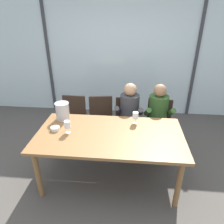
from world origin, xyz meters
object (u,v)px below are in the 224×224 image
dining_table (110,138)px  person_olive_shirt (158,115)px  wine_glass_by_left_taster (67,125)px  chair_center (128,119)px  ice_bucket_primary (62,111)px  chair_right_of_center (159,121)px  chair_left_of_center (101,117)px  wine_glass_near_bucket (135,116)px  tasting_bowl (55,129)px  person_charcoal_jacket (129,114)px  chair_near_curtain (73,117)px

dining_table → person_olive_shirt: size_ratio=1.66×
dining_table → wine_glass_by_left_taster: (-0.56, -0.02, 0.19)m
chair_center → ice_bucket_primary: (-0.96, -0.59, 0.40)m
chair_right_of_center → ice_bucket_primary: bearing=-152.7°
chair_left_of_center → wine_glass_by_left_taster: 1.08m
wine_glass_near_bucket → chair_left_of_center: bearing=134.1°
chair_center → wine_glass_near_bucket: 0.73m
chair_left_of_center → wine_glass_near_bucket: (0.60, -0.62, 0.38)m
chair_center → tasting_bowl: bearing=-143.6°
dining_table → chair_center: (0.22, 0.94, -0.18)m
ice_bucket_primary → wine_glass_near_bucket: (1.08, -0.03, -0.02)m
ice_bucket_primary → tasting_bowl: size_ratio=2.15×
person_charcoal_jacket → person_olive_shirt: 0.49m
chair_near_curtain → ice_bucket_primary: ice_bucket_primary is taller
dining_table → person_charcoal_jacket: 0.83m
chair_left_of_center → wine_glass_by_left_taster: wine_glass_by_left_taster is taller
dining_table → chair_right_of_center: size_ratio=2.27×
person_charcoal_jacket → wine_glass_by_left_taster: 1.16m
chair_right_of_center → wine_glass_by_left_taster: wine_glass_by_left_taster is taller
wine_glass_by_left_taster → tasting_bowl: bearing=166.6°
wine_glass_by_left_taster → person_charcoal_jacket: bearing=45.3°
chair_center → wine_glass_by_left_taster: size_ratio=4.96×
dining_table → person_olive_shirt: 1.08m
chair_right_of_center → person_olive_shirt: (-0.03, -0.12, 0.17)m
chair_near_curtain → ice_bucket_primary: size_ratio=3.26×
person_olive_shirt → ice_bucket_primary: (-1.47, -0.44, 0.23)m
wine_glass_by_left_taster → chair_near_curtain: bearing=102.2°
chair_left_of_center → person_olive_shirt: (0.99, -0.15, 0.17)m
person_charcoal_jacket → chair_right_of_center: bearing=15.7°
chair_right_of_center → person_charcoal_jacket: bearing=-160.4°
dining_table → wine_glass_by_left_taster: bearing=-177.5°
chair_right_of_center → wine_glass_by_left_taster: (-1.33, -0.93, 0.38)m
chair_right_of_center → person_charcoal_jacket: person_charcoal_jacket is taller
chair_near_curtain → chair_left_of_center: 0.51m
person_charcoal_jacket → wine_glass_by_left_taster: person_charcoal_jacket is taller
wine_glass_by_left_taster → wine_glass_near_bucket: 0.96m
chair_center → person_olive_shirt: size_ratio=0.73×
chair_near_curtain → wine_glass_by_left_taster: size_ratio=4.96×
chair_left_of_center → tasting_bowl: 1.08m
person_olive_shirt → wine_glass_by_left_taster: bearing=-150.8°
wine_glass_near_bucket → person_olive_shirt: bearing=49.9°
person_olive_shirt → tasting_bowl: 1.68m
tasting_bowl → wine_glass_by_left_taster: (0.19, -0.05, 0.09)m
person_olive_shirt → wine_glass_near_bucket: 0.65m
chair_near_curtain → tasting_bowl: bearing=-86.5°
chair_right_of_center → ice_bucket_primary: (-1.51, -0.56, 0.40)m
dining_table → person_charcoal_jacket: bearing=72.6°
person_olive_shirt → ice_bucket_primary: size_ratio=4.47×
person_olive_shirt → tasting_bowl: (-1.49, -0.77, 0.11)m
wine_glass_by_left_taster → wine_glass_near_bucket: same height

